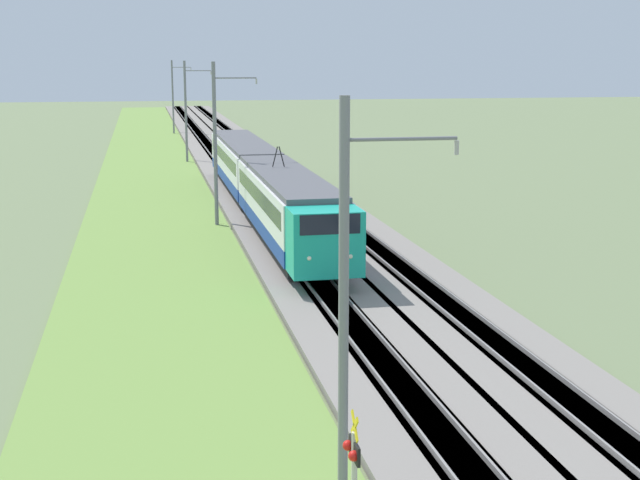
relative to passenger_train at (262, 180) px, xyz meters
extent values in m
cube|color=gray|center=(8.71, 0.00, -2.17)|extent=(240.00, 4.40, 0.30)
cube|color=gray|center=(8.71, -4.14, -2.17)|extent=(240.00, 4.40, 0.30)
cube|color=#4C4238|center=(8.71, 0.00, -2.17)|extent=(240.00, 1.57, 0.30)
cube|color=gray|center=(8.71, 0.53, -1.95)|extent=(240.00, 0.07, 0.15)
cube|color=gray|center=(8.71, -0.53, -1.95)|extent=(240.00, 0.07, 0.15)
cube|color=#4C4238|center=(8.71, -4.14, -2.17)|extent=(240.00, 1.57, 0.30)
cube|color=gray|center=(8.71, -3.61, -1.95)|extent=(240.00, 0.07, 0.15)
cube|color=gray|center=(8.71, -4.67, -1.95)|extent=(240.00, 0.07, 0.15)
cube|color=olive|center=(8.71, 6.48, -2.26)|extent=(240.00, 8.29, 0.12)
cube|color=#19A88E|center=(-18.72, 0.00, -0.01)|extent=(2.07, 2.87, 2.63)
cube|color=black|center=(-19.03, 0.00, 0.87)|extent=(1.49, 2.39, 0.79)
sphere|color=#F2EAC6|center=(-19.70, 0.82, -0.44)|extent=(0.20, 0.20, 0.20)
sphere|color=#F2EAC6|center=(-19.70, -0.82, -0.44)|extent=(0.20, 0.20, 0.20)
cube|color=navy|center=(-9.12, 0.00, -0.95)|extent=(17.13, 2.99, 0.74)
cube|color=silver|center=(-9.12, 0.00, 0.36)|extent=(17.13, 2.99, 1.89)
cube|color=black|center=(-9.12, 0.00, 0.51)|extent=(15.76, 3.01, 0.80)
cube|color=#515156|center=(-9.12, 0.00, 1.43)|extent=(17.13, 2.75, 0.25)
cube|color=black|center=(-9.12, 0.00, -1.60)|extent=(16.27, 2.54, 0.55)
cylinder|color=black|center=(-15.88, 0.53, -1.44)|extent=(0.86, 0.12, 0.86)
cylinder|color=black|center=(-15.88, -0.53, -1.44)|extent=(0.86, 0.12, 0.86)
cube|color=navy|center=(9.64, 0.00, -0.95)|extent=(19.20, 2.99, 0.74)
cube|color=silver|center=(9.64, 0.00, 0.36)|extent=(19.20, 2.99, 1.89)
cube|color=black|center=(9.64, 0.00, 0.51)|extent=(17.66, 3.01, 0.80)
cube|color=#515156|center=(9.64, 0.00, 1.43)|extent=(19.20, 2.75, 0.25)
cube|color=black|center=(9.64, 0.00, -1.60)|extent=(18.24, 2.54, 0.55)
cylinder|color=black|center=(-6.55, 0.17, 2.11)|extent=(0.06, 0.33, 1.08)
cylinder|color=black|center=(-6.55, -0.17, 2.11)|extent=(0.06, 0.33, 1.08)
cube|color=black|center=(-15.88, 0.00, -2.32)|extent=(0.10, 0.10, 0.00)
cube|color=black|center=(-38.18, 3.44, 0.17)|extent=(0.70, 0.06, 0.36)
sphere|color=red|center=(-38.40, 3.51, 0.17)|extent=(0.20, 0.20, 0.20)
sphere|color=red|center=(-37.95, 3.51, 0.17)|extent=(0.20, 0.20, 0.20)
cube|color=yellow|center=(-38.18, 3.44, 0.64)|extent=(0.49, 0.03, 0.49)
cube|color=yellow|center=(-38.18, 3.44, 0.64)|extent=(0.49, 0.03, 0.49)
cylinder|color=slate|center=(-35.15, 2.96, 2.05)|extent=(0.22, 0.22, 8.74)
cylinder|color=slate|center=(-35.15, 1.76, 5.52)|extent=(0.08, 2.40, 0.08)
cylinder|color=#B2ADA8|center=(-35.15, 0.56, 5.32)|extent=(0.10, 0.10, 0.30)
cylinder|color=slate|center=(-2.25, 2.96, 2.34)|extent=(0.22, 0.22, 9.33)
cylinder|color=slate|center=(-2.25, 1.76, 6.11)|extent=(0.08, 2.40, 0.08)
cylinder|color=#B2ADA8|center=(-2.25, 0.56, 5.91)|extent=(0.10, 0.10, 0.30)
cylinder|color=slate|center=(30.65, 2.96, 2.35)|extent=(0.22, 0.22, 9.34)
cylinder|color=slate|center=(30.65, 1.76, 6.12)|extent=(0.08, 2.40, 0.08)
cylinder|color=#B2ADA8|center=(30.65, 0.56, 5.92)|extent=(0.10, 0.10, 0.30)
cylinder|color=slate|center=(63.54, 2.96, 2.37)|extent=(0.22, 0.22, 9.37)
cylinder|color=slate|center=(63.54, 1.76, 6.15)|extent=(0.08, 2.40, 0.08)
cylinder|color=#B2ADA8|center=(63.54, 0.56, 5.95)|extent=(0.10, 0.10, 0.30)
camera|label=1|loc=(-52.81, 6.99, 7.12)|focal=50.00mm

